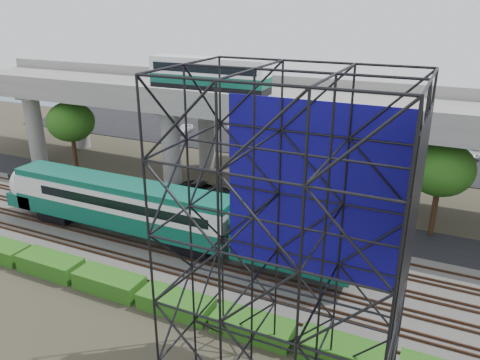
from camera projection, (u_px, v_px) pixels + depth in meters
The scene contains 13 objects.
ground at pixel (198, 272), 32.00m from camera, with size 140.00×140.00×0.00m, color #474233.
ballast_bed at pixel (212, 257), 33.66m from camera, with size 90.00×12.00×0.20m, color slate.
service_road at pixel (258, 213), 40.88m from camera, with size 90.00×5.00×0.08m, color black.
parking_lot at pixel (328, 144), 60.77m from camera, with size 90.00×18.00×0.08m, color black.
harbor_water at pixel (363, 111), 79.41m from camera, with size 140.00×40.00×0.03m, color #405E6A.
rail_tracks at pixel (212, 255), 33.59m from camera, with size 90.00×9.52×0.16m.
commuter_train at pixel (143, 208), 34.95m from camera, with size 29.30×3.06×4.30m.
overpass at pixel (277, 108), 42.85m from camera, with size 80.00×12.00×12.40m.
scaffold_tower at pixel (287, 259), 19.01m from camera, with size 9.36×6.36×15.00m.
hedge_strip at pixel (176, 303), 27.76m from camera, with size 34.60×1.80×1.20m.
trees at pixel (237, 131), 45.56m from camera, with size 40.94×16.94×7.69m.
suv at pixel (204, 191), 43.62m from camera, with size 2.46×5.34×1.48m, color black.
parked_cars at pixel (331, 140), 60.35m from camera, with size 39.41×9.59×1.32m.
Camera 1 is at (14.37, -23.84, 17.24)m, focal length 35.00 mm.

